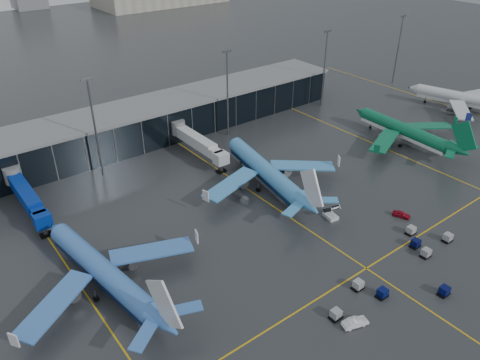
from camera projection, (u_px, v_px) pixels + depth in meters
ground at (275, 249)px, 93.90m from camera, size 600.00×600.00×0.00m
terminal_pier at (133, 126)px, 133.68m from camera, size 142.00×17.00×10.70m
jet_bridges at (27, 196)px, 102.67m from camera, size 94.00×27.50×7.20m
flood_masts at (167, 106)px, 123.87m from camera, size 203.00×0.50×25.50m
taxi_lines at (277, 209)px, 106.43m from camera, size 220.00×120.00×0.02m
airliner_arkefly at (99, 259)px, 81.33m from camera, size 41.93×46.31×12.84m
airliner_klm_near at (265, 161)px, 112.53m from camera, size 44.91×49.09×13.18m
airliner_aer_lingus at (405, 122)px, 133.72m from camera, size 38.06×42.68×12.45m
airliner_ba at (466, 92)px, 155.14m from camera, size 47.38×50.90×12.99m
baggage_carts at (404, 266)px, 88.22m from camera, size 36.15×15.86×1.70m
mobile_airstair at (331, 215)px, 103.09m from camera, size 2.74×3.55×3.45m
service_van_red at (401, 214)px, 103.44m from camera, size 2.87×4.18×1.32m
service_van_white at (355, 322)px, 76.34m from camera, size 4.77×2.81×1.48m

